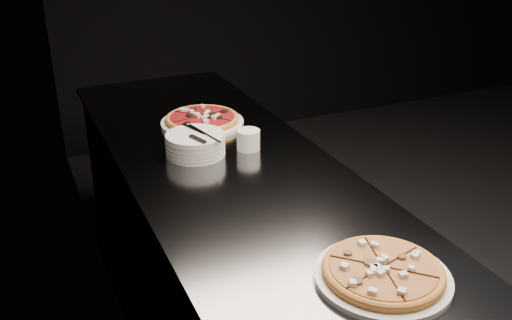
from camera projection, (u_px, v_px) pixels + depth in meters
name	position (u px, v px, depth m)	size (l,w,h in m)	color
wall_left	(117.00, 46.00, 1.65)	(0.02, 5.00, 2.80)	black
counter	(239.00, 279.00, 2.18)	(0.74, 2.44, 0.92)	slate
pizza_mushroom	(383.00, 273.00, 1.42)	(0.37, 0.37, 0.04)	white
pizza_tomato	(202.00, 120.00, 2.39)	(0.36, 0.36, 0.04)	white
plate_stack	(195.00, 144.00, 2.11)	(0.22, 0.22, 0.08)	white
cutlery	(198.00, 134.00, 2.08)	(0.07, 0.23, 0.01)	#B3B5BA
ramekin	(248.00, 139.00, 2.15)	(0.09, 0.09, 0.08)	silver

